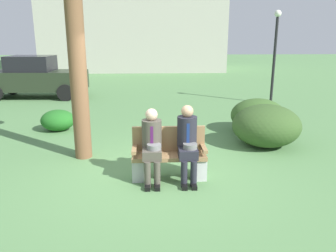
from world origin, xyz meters
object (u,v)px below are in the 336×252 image
(building_backdrop, at_px, (134,8))
(shrub_far_lawn, at_px, (258,115))
(parked_car_near, at_px, (35,77))
(seated_man_right, at_px, (188,140))
(shrub_near_bench, at_px, (266,126))
(shrub_mid_lawn, at_px, (58,120))
(street_lamp, at_px, (275,47))
(seated_man_left, at_px, (152,142))
(park_bench, at_px, (169,156))

(building_backdrop, bearing_deg, shrub_far_lawn, -77.41)
(parked_car_near, bearing_deg, seated_man_right, -57.68)
(shrub_near_bench, distance_m, shrub_mid_lawn, 5.32)
(shrub_far_lawn, bearing_deg, building_backdrop, 102.59)
(shrub_mid_lawn, distance_m, street_lamp, 7.92)
(shrub_near_bench, bearing_deg, shrub_mid_lawn, 162.86)
(seated_man_right, bearing_deg, seated_man_left, -179.50)
(building_backdrop, bearing_deg, seated_man_left, -86.81)
(park_bench, height_order, shrub_near_bench, shrub_near_bench)
(seated_man_left, height_order, street_lamp, street_lamp)
(shrub_near_bench, xyz_separation_m, shrub_far_lawn, (0.18, 1.16, -0.04))
(shrub_far_lawn, bearing_deg, shrub_mid_lawn, 175.53)
(shrub_far_lawn, bearing_deg, street_lamp, 65.54)
(shrub_near_bench, xyz_separation_m, shrub_mid_lawn, (-5.08, 1.57, -0.20))
(seated_man_right, xyz_separation_m, shrub_near_bench, (1.99, 1.74, -0.25))
(shrub_near_bench, bearing_deg, seated_man_right, -138.74)
(park_bench, distance_m, shrub_mid_lawn, 4.24)
(seated_man_left, xyz_separation_m, shrub_mid_lawn, (-2.49, 3.32, -0.43))
(seated_man_left, distance_m, street_lamp, 8.13)
(shrub_mid_lawn, xyz_separation_m, parked_car_near, (-2.18, 5.03, 0.56))
(seated_man_right, relative_size, street_lamp, 0.40)
(seated_man_left, bearing_deg, shrub_far_lawn, 46.34)
(seated_man_left, height_order, building_backdrop, building_backdrop)
(building_backdrop, bearing_deg, park_bench, -85.95)
(parked_car_near, distance_m, street_lamp, 9.38)
(parked_car_near, relative_size, building_backdrop, 0.30)
(shrub_near_bench, xyz_separation_m, building_backdrop, (-3.73, 18.66, 3.93))
(shrub_far_lawn, distance_m, street_lamp, 4.42)
(park_bench, xyz_separation_m, seated_man_right, (0.31, -0.12, 0.34))
(shrub_far_lawn, bearing_deg, parked_car_near, 143.82)
(parked_car_near, height_order, street_lamp, street_lamp)
(shrub_mid_lawn, bearing_deg, parked_car_near, 113.45)
(street_lamp, distance_m, building_backdrop, 15.04)
(seated_man_right, relative_size, shrub_far_lawn, 0.93)
(building_backdrop, bearing_deg, seated_man_right, -85.11)
(shrub_mid_lawn, bearing_deg, seated_man_right, -46.92)
(street_lamp, bearing_deg, seated_man_right, -120.20)
(seated_man_left, bearing_deg, shrub_mid_lawn, 126.87)
(street_lamp, bearing_deg, parked_car_near, 169.48)
(street_lamp, relative_size, building_backdrop, 0.25)
(seated_man_left, xyz_separation_m, shrub_near_bench, (2.60, 1.75, -0.22))
(seated_man_right, distance_m, shrub_far_lawn, 3.63)
(seated_man_left, distance_m, shrub_near_bench, 3.14)
(shrub_far_lawn, height_order, street_lamp, street_lamp)
(seated_man_left, height_order, shrub_far_lawn, seated_man_left)
(shrub_far_lawn, height_order, parked_car_near, parked_car_near)
(seated_man_right, bearing_deg, park_bench, 158.58)
(shrub_near_bench, height_order, street_lamp, street_lamp)
(seated_man_left, height_order, seated_man_right, seated_man_right)
(park_bench, relative_size, parked_car_near, 0.33)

